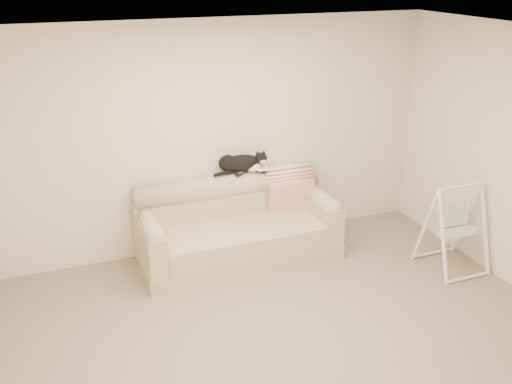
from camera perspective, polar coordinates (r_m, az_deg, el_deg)
ground_plane at (r=5.32m, az=3.59°, el=-14.13°), size 5.00×5.00×0.00m
room_shell at (r=4.58m, az=4.04°, el=1.44°), size 5.04×4.04×2.60m
sofa at (r=6.44m, az=-1.96°, el=-3.55°), size 2.20×0.93×0.90m
remote_a at (r=6.45m, az=-1.46°, el=1.92°), size 0.18×0.14×0.03m
remote_b at (r=6.53m, az=0.33°, el=2.15°), size 0.15×0.16×0.02m
tuxedo_cat at (r=6.45m, az=-1.48°, el=2.91°), size 0.65×0.28×0.25m
throw_blanket at (r=6.73m, az=3.07°, el=1.07°), size 0.56×0.38×0.58m
baby_swing at (r=6.50m, az=19.24°, el=-3.28°), size 0.60×0.64×0.98m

